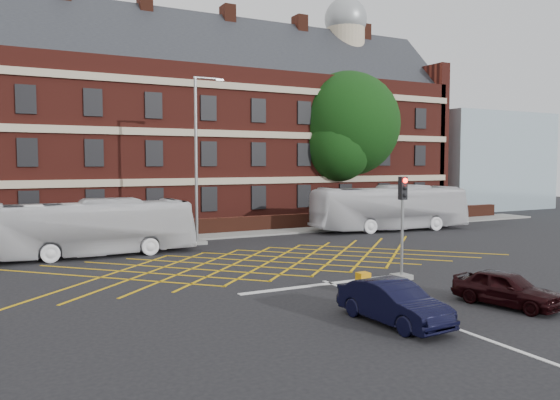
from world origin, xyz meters
name	(u,v)px	position (x,y,z in m)	size (l,w,h in m)	color
ground	(289,269)	(0.00, 0.00, 0.00)	(120.00, 120.00, 0.00)	black
victorian_building	(162,126)	(0.25, 22.00, 7.84)	(51.00, 12.17, 20.40)	#531B15
boundary_wall	(196,227)	(0.00, 13.00, 0.55)	(56.00, 0.50, 1.10)	#451D12
far_pavement	(202,236)	(0.00, 12.00, 0.06)	(60.00, 3.00, 0.12)	slate
glass_block	(473,161)	(34.00, 21.00, 5.00)	(14.00, 10.00, 10.00)	#99B2BF
box_junction_hatching	(270,261)	(0.00, 2.00, 0.01)	(11.50, 0.12, 0.02)	#CC990C
stop_line	(330,283)	(0.00, -3.50, 0.01)	(8.00, 0.30, 0.02)	silver
centre_line	(450,326)	(0.00, -10.00, 0.01)	(0.15, 14.00, 0.02)	silver
bus_left	(91,228)	(-7.51, 7.70, 1.48)	(2.48, 10.60, 2.95)	silver
bus_right	(390,208)	(13.18, 9.16, 1.62)	(2.72, 11.62, 3.24)	silver
car_navy	(393,302)	(-1.28, -8.96, 0.64)	(1.36, 3.90, 1.29)	black
car_maroon	(506,288)	(3.41, -9.13, 0.61)	(1.43, 3.56, 1.21)	black
deciduous_tree	(347,131)	(14.77, 16.89, 7.52)	(8.86, 8.86, 12.56)	black
traffic_light_near	(402,237)	(3.10, -4.15, 1.76)	(0.70, 0.70, 4.27)	slate
street_lamp	(197,186)	(-1.19, 9.24, 3.49)	(2.25, 1.00, 9.91)	slate
utility_cabinet	(363,283)	(0.15, -5.48, 0.40)	(0.45, 0.38, 0.79)	orange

